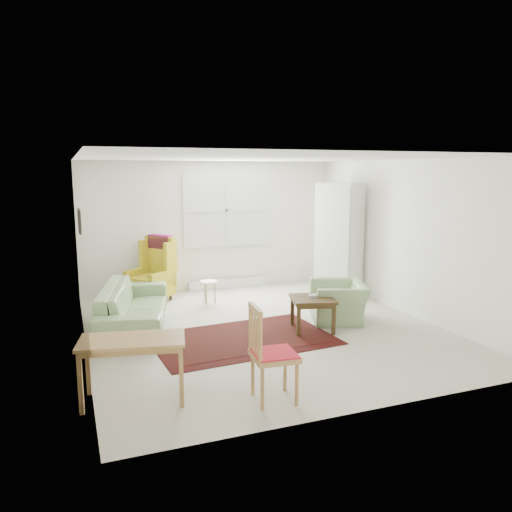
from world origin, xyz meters
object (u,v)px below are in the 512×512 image
object	(u,v)px
sofa	(134,298)
desk	(133,370)
coffee_table	(312,314)
desk_chair	(274,353)
wingback_chair	(150,269)
stool	(209,292)
armchair	(339,298)
cabinet	(339,240)

from	to	relation	value
sofa	desk	world-z (taller)	sofa
coffee_table	desk_chair	world-z (taller)	desk_chair
wingback_chair	stool	xyz separation A→B (m)	(0.93, -0.55, -0.38)
stool	armchair	bearing A→B (deg)	-45.77
armchair	desk	distance (m)	3.77
stool	desk_chair	xyz separation A→B (m)	(-0.39, -3.87, 0.30)
coffee_table	cabinet	xyz separation A→B (m)	(1.44, 1.76, 0.80)
armchair	desk	bearing A→B (deg)	-43.84
armchair	desk_chair	distance (m)	2.99
sofa	desk_chair	distance (m)	3.11
wingback_chair	cabinet	bearing A→B (deg)	38.92
sofa	coffee_table	world-z (taller)	sofa
wingback_chair	cabinet	distance (m)	3.52
sofa	desk	bearing A→B (deg)	-174.55
sofa	desk_chair	size ratio (longest dim) A/B	2.21
armchair	wingback_chair	distance (m)	3.41
desk_chair	wingback_chair	bearing A→B (deg)	12.28
sofa	armchair	distance (m)	3.14
wingback_chair	stool	bearing A→B (deg)	21.15
stool	desk	size ratio (longest dim) A/B	0.39
armchair	cabinet	world-z (taller)	cabinet
stool	cabinet	world-z (taller)	cabinet
wingback_chair	coffee_table	bearing A→B (deg)	-0.65
armchair	coffee_table	xyz separation A→B (m)	(-0.61, -0.29, -0.11)
coffee_table	cabinet	bearing A→B (deg)	50.63
coffee_table	stool	world-z (taller)	coffee_table
coffee_table	desk_chair	bearing A→B (deg)	-126.67
desk	desk_chair	distance (m)	1.44
cabinet	desk_chair	size ratio (longest dim) A/B	2.07
sofa	coffee_table	size ratio (longest dim) A/B	3.68
wingback_chair	coffee_table	xyz separation A→B (m)	(1.96, -2.52, -0.34)
armchair	desk_chair	size ratio (longest dim) A/B	0.91
coffee_table	sofa	bearing A→B (deg)	156.88
desk	wingback_chair	bearing A→B (deg)	78.49
wingback_chair	desk_chair	distance (m)	4.45
cabinet	wingback_chair	bearing A→B (deg)	146.45
sofa	desk_chair	xyz separation A→B (m)	(1.02, -2.94, 0.05)
desk	stool	bearing A→B (deg)	62.89
armchair	wingback_chair	world-z (taller)	wingback_chair
coffee_table	desk	xyz separation A→B (m)	(-2.76, -1.40, 0.08)
wingback_chair	stool	distance (m)	1.14
sofa	stool	xyz separation A→B (m)	(1.41, 0.94, -0.24)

